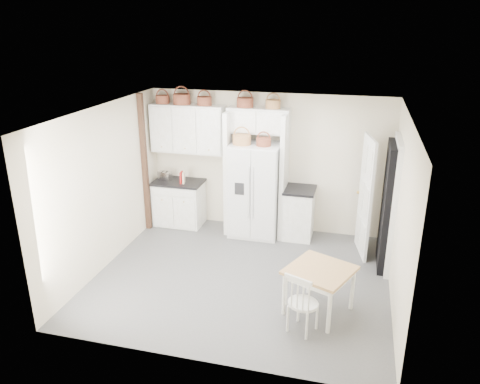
# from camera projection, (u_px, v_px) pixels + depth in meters

# --- Properties ---
(floor) EXTENTS (4.50, 4.50, 0.00)m
(floor) POSITION_uv_depth(u_px,v_px,m) (241.00, 277.00, 7.38)
(floor) COLOR #474748
(floor) RESTS_ON ground
(ceiling) EXTENTS (4.50, 4.50, 0.00)m
(ceiling) POSITION_uv_depth(u_px,v_px,m) (242.00, 113.00, 6.48)
(ceiling) COLOR white
(ceiling) RESTS_ON wall_back
(wall_back) EXTENTS (4.50, 0.00, 4.50)m
(wall_back) POSITION_uv_depth(u_px,v_px,m) (268.00, 163.00, 8.75)
(wall_back) COLOR beige
(wall_back) RESTS_ON floor
(wall_left) EXTENTS (0.00, 4.00, 4.00)m
(wall_left) POSITION_uv_depth(u_px,v_px,m) (105.00, 187.00, 7.45)
(wall_left) COLOR beige
(wall_left) RESTS_ON floor
(wall_right) EXTENTS (0.00, 4.00, 4.00)m
(wall_right) POSITION_uv_depth(u_px,v_px,m) (400.00, 215.00, 6.40)
(wall_right) COLOR beige
(wall_right) RESTS_ON floor
(refrigerator) EXTENTS (0.90, 0.72, 1.74)m
(refrigerator) POSITION_uv_depth(u_px,v_px,m) (255.00, 190.00, 8.60)
(refrigerator) COLOR silver
(refrigerator) RESTS_ON floor
(base_cab_left) EXTENTS (0.92, 0.58, 0.85)m
(base_cab_left) POSITION_uv_depth(u_px,v_px,m) (179.00, 203.00, 9.17)
(base_cab_left) COLOR beige
(base_cab_left) RESTS_ON floor
(base_cab_right) EXTENTS (0.52, 0.62, 0.91)m
(base_cab_right) POSITION_uv_depth(u_px,v_px,m) (299.00, 214.00, 8.61)
(base_cab_right) COLOR beige
(base_cab_right) RESTS_ON floor
(dining_table) EXTENTS (1.05, 1.05, 0.67)m
(dining_table) POSITION_uv_depth(u_px,v_px,m) (319.00, 290.00, 6.40)
(dining_table) COLOR #AB7E49
(dining_table) RESTS_ON floor
(windsor_chair) EXTENTS (0.50, 0.48, 0.81)m
(windsor_chair) POSITION_uv_depth(u_px,v_px,m) (303.00, 303.00, 5.97)
(windsor_chair) COLOR beige
(windsor_chair) RESTS_ON floor
(counter_left) EXTENTS (0.96, 0.62, 0.04)m
(counter_left) POSITION_uv_depth(u_px,v_px,m) (178.00, 182.00, 9.02)
(counter_left) COLOR black
(counter_left) RESTS_ON base_cab_left
(counter_right) EXTENTS (0.56, 0.66, 0.04)m
(counter_right) POSITION_uv_depth(u_px,v_px,m) (300.00, 190.00, 8.45)
(counter_right) COLOR black
(counter_right) RESTS_ON base_cab_right
(toaster) EXTENTS (0.27, 0.18, 0.17)m
(toaster) POSITION_uv_depth(u_px,v_px,m) (165.00, 176.00, 9.04)
(toaster) COLOR silver
(toaster) RESTS_ON counter_left
(cookbook_red) EXTENTS (0.05, 0.15, 0.22)m
(cookbook_red) POSITION_uv_depth(u_px,v_px,m) (181.00, 177.00, 8.88)
(cookbook_red) COLOR #AD1614
(cookbook_red) RESTS_ON counter_left
(cookbook_cream) EXTENTS (0.06, 0.15, 0.22)m
(cookbook_cream) POSITION_uv_depth(u_px,v_px,m) (184.00, 178.00, 8.87)
(cookbook_cream) COLOR beige
(cookbook_cream) RESTS_ON counter_left
(basket_upper_a) EXTENTS (0.26, 0.26, 0.15)m
(basket_upper_a) POSITION_uv_depth(u_px,v_px,m) (163.00, 99.00, 8.66)
(basket_upper_a) COLOR maroon
(basket_upper_a) RESTS_ON upper_cabinet
(basket_upper_b) EXTENTS (0.32, 0.32, 0.19)m
(basket_upper_b) POSITION_uv_depth(u_px,v_px,m) (182.00, 99.00, 8.57)
(basket_upper_b) COLOR maroon
(basket_upper_b) RESTS_ON upper_cabinet
(basket_upper_c) EXTENTS (0.27, 0.27, 0.16)m
(basket_upper_c) POSITION_uv_depth(u_px,v_px,m) (204.00, 101.00, 8.47)
(basket_upper_c) COLOR maroon
(basket_upper_c) RESTS_ON upper_cabinet
(basket_bridge_a) EXTENTS (0.30, 0.30, 0.17)m
(basket_bridge_a) POSITION_uv_depth(u_px,v_px,m) (245.00, 102.00, 8.29)
(basket_bridge_a) COLOR maroon
(basket_bridge_a) RESTS_ON bridge_cabinet
(basket_bridge_b) EXTENTS (0.27, 0.27, 0.15)m
(basket_bridge_b) POSITION_uv_depth(u_px,v_px,m) (273.00, 104.00, 8.18)
(basket_bridge_b) COLOR #A16241
(basket_bridge_b) RESTS_ON bridge_cabinet
(basket_fridge_a) EXTENTS (0.33, 0.33, 0.17)m
(basket_fridge_a) POSITION_uv_depth(u_px,v_px,m) (242.00, 140.00, 8.23)
(basket_fridge_a) COLOR #A16241
(basket_fridge_a) RESTS_ON refrigerator
(basket_fridge_b) EXTENTS (0.26, 0.26, 0.14)m
(basket_fridge_b) POSITION_uv_depth(u_px,v_px,m) (264.00, 142.00, 8.15)
(basket_fridge_b) COLOR maroon
(basket_fridge_b) RESTS_ON refrigerator
(upper_cabinet) EXTENTS (1.40, 0.34, 0.90)m
(upper_cabinet) POSITION_uv_depth(u_px,v_px,m) (188.00, 129.00, 8.73)
(upper_cabinet) COLOR beige
(upper_cabinet) RESTS_ON wall_back
(bridge_cabinet) EXTENTS (1.12, 0.34, 0.45)m
(bridge_cabinet) POSITION_uv_depth(u_px,v_px,m) (259.00, 120.00, 8.34)
(bridge_cabinet) COLOR beige
(bridge_cabinet) RESTS_ON wall_back
(fridge_panel_left) EXTENTS (0.08, 0.60, 2.30)m
(fridge_panel_left) POSITION_uv_depth(u_px,v_px,m) (230.00, 172.00, 8.68)
(fridge_panel_left) COLOR beige
(fridge_panel_left) RESTS_ON floor
(fridge_panel_right) EXTENTS (0.08, 0.60, 2.30)m
(fridge_panel_right) POSITION_uv_depth(u_px,v_px,m) (284.00, 177.00, 8.44)
(fridge_panel_right) COLOR beige
(fridge_panel_right) RESTS_ON floor
(trim_post) EXTENTS (0.09, 0.09, 2.60)m
(trim_post) POSITION_uv_depth(u_px,v_px,m) (145.00, 164.00, 8.67)
(trim_post) COLOR #42241C
(trim_post) RESTS_ON floor
(doorway_void) EXTENTS (0.18, 0.85, 2.05)m
(doorway_void) POSITION_uv_depth(u_px,v_px,m) (389.00, 206.00, 7.43)
(doorway_void) COLOR black
(doorway_void) RESTS_ON floor
(door_slab) EXTENTS (0.21, 0.79, 2.05)m
(door_slab) POSITION_uv_depth(u_px,v_px,m) (365.00, 197.00, 7.82)
(door_slab) COLOR white
(door_slab) RESTS_ON floor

